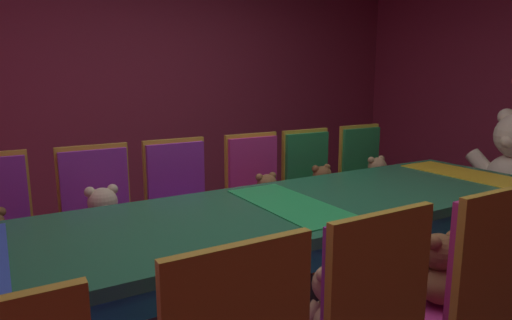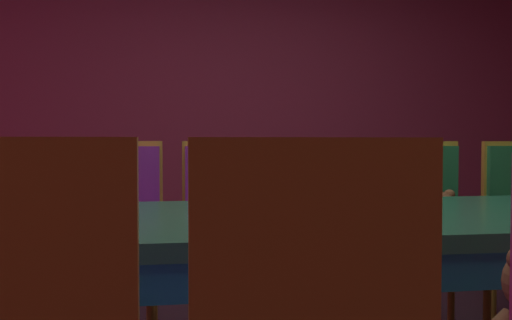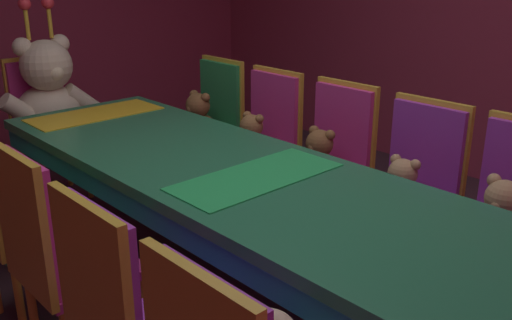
% 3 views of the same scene
% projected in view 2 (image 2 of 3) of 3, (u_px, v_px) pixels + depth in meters
% --- Properties ---
extents(wall_left, '(0.12, 6.40, 2.80)m').
position_uv_depth(wall_left, '(238.00, 92.00, 4.30)').
color(wall_left, '#99334C').
rests_on(wall_left, ground_plane).
extents(banquet_table, '(0.90, 3.32, 0.75)m').
position_uv_depth(banquet_table, '(329.00, 238.00, 1.75)').
color(banquet_table, '#26724C').
rests_on(banquet_table, ground_plane).
extents(chair_left_1, '(0.42, 0.41, 0.98)m').
position_uv_depth(chair_left_1, '(118.00, 224.00, 2.45)').
color(chair_left_1, purple).
rests_on(chair_left_1, ground_plane).
extents(teddy_left_1, '(0.27, 0.35, 0.33)m').
position_uv_depth(teddy_left_1, '(115.00, 228.00, 2.31)').
color(teddy_left_1, beige).
rests_on(teddy_left_1, chair_left_1).
extents(chair_left_2, '(0.42, 0.41, 0.98)m').
position_uv_depth(chair_left_2, '(225.00, 221.00, 2.53)').
color(chair_left_2, purple).
rests_on(chair_left_2, ground_plane).
extents(chair_left_3, '(0.42, 0.41, 0.98)m').
position_uv_depth(chair_left_3, '(338.00, 219.00, 2.60)').
color(chair_left_3, '#CC338C').
rests_on(chair_left_3, ground_plane).
extents(teddy_left_3, '(0.23, 0.30, 0.28)m').
position_uv_depth(teddy_left_3, '(347.00, 227.00, 2.46)').
color(teddy_left_3, olive).
rests_on(teddy_left_3, chair_left_3).
extents(chair_left_4, '(0.42, 0.41, 0.98)m').
position_uv_depth(chair_left_4, '(427.00, 217.00, 2.67)').
color(chair_left_4, '#268C4C').
rests_on(chair_left_4, ground_plane).
extents(teddy_left_4, '(0.24, 0.31, 0.29)m').
position_uv_depth(teddy_left_4, '(441.00, 224.00, 2.53)').
color(teddy_left_4, brown).
rests_on(teddy_left_4, chair_left_4).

